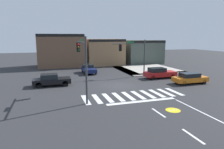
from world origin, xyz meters
name	(u,v)px	position (x,y,z in m)	size (l,w,h in m)	color
ground_plane	(119,85)	(0.00, 0.00, 0.00)	(120.00, 120.00, 0.00)	#2B2B2D
crosswalk_near	(133,95)	(0.00, -4.50, 0.00)	(10.19, 3.11, 0.01)	silver
lane_markings	(199,128)	(1.06, -12.74, 0.00)	(6.80, 24.25, 0.01)	white
bike_detector_marking	(173,110)	(1.41, -9.36, 0.00)	(1.19, 1.19, 0.01)	yellow
curb_corner_northeast	(146,70)	(8.49, 9.42, 0.07)	(10.00, 10.60, 0.15)	#B2AA9E
storefront_row	(100,51)	(2.52, 19.30, 2.88)	(26.32, 7.00, 6.41)	brown
traffic_signal_northeast	(133,52)	(4.14, 5.21, 3.70)	(5.26, 0.32, 5.44)	#383A3D
traffic_signal_southwest	(82,56)	(-4.95, -3.67, 4.04)	(0.32, 5.47, 5.91)	#383A3D
car_orange	(190,78)	(9.01, -1.70, 0.70)	(4.37, 1.78, 1.37)	orange
car_red	(159,73)	(7.08, 2.53, 0.76)	(4.57, 1.78, 1.52)	red
car_black	(51,80)	(-7.84, 2.34, 0.73)	(4.42, 1.89, 1.45)	black
car_navy	(89,69)	(-1.83, 9.72, 0.69)	(1.84, 4.25, 1.34)	#141E4C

